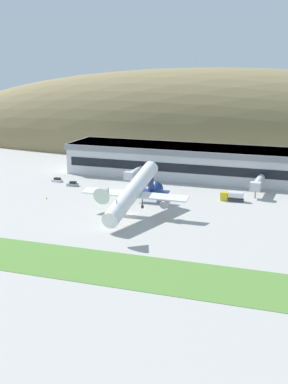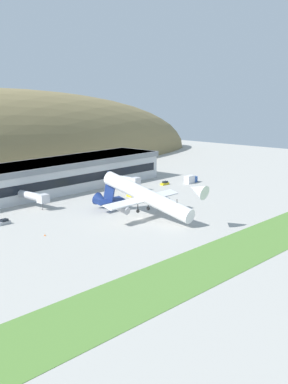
% 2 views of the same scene
% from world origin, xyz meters
% --- Properties ---
extents(ground_plane, '(401.43, 401.43, 0.00)m').
position_xyz_m(ground_plane, '(0.00, 0.00, 0.00)').
color(ground_plane, '#ADAAA3').
extents(grass_strip_foreground, '(361.28, 18.58, 0.08)m').
position_xyz_m(grass_strip_foreground, '(0.00, -39.59, 0.04)').
color(grass_strip_foreground, '#568438').
rests_on(grass_strip_foreground, ground_plane).
extents(hill_backdrop, '(335.86, 69.68, 80.69)m').
position_xyz_m(hill_backdrop, '(2.78, 116.98, 0.00)').
color(hill_backdrop, olive).
rests_on(hill_backdrop, ground_plane).
extents(terminal_building, '(107.31, 22.25, 11.88)m').
position_xyz_m(terminal_building, '(9.11, 56.05, 6.72)').
color(terminal_building, silver).
rests_on(terminal_building, ground_plane).
extents(jetway_0, '(3.38, 13.97, 5.43)m').
position_xyz_m(jetway_0, '(-12.57, 37.71, 3.99)').
color(jetway_0, silver).
rests_on(jetway_0, ground_plane).
extents(jetway_1, '(3.38, 15.56, 5.43)m').
position_xyz_m(jetway_1, '(31.97, 36.87, 3.99)').
color(jetway_1, silver).
rests_on(jetway_1, ground_plane).
extents(cargo_airplane, '(32.02, 45.07, 14.57)m').
position_xyz_m(cargo_airplane, '(1.40, 0.16, 6.97)').
color(cargo_airplane, white).
extents(service_car_0, '(4.25, 2.12, 1.49)m').
position_xyz_m(service_car_0, '(-40.83, 31.56, 0.62)').
color(service_car_0, silver).
rests_on(service_car_0, ground_plane).
extents(service_car_1, '(4.25, 2.07, 1.66)m').
position_xyz_m(service_car_1, '(-32.20, 27.33, 0.69)').
color(service_car_1, '#999EA3').
rests_on(service_car_1, ground_plane).
extents(box_truck, '(7.34, 2.36, 3.14)m').
position_xyz_m(box_truck, '(25.55, 25.76, 1.51)').
color(box_truck, gold).
rests_on(box_truck, ground_plane).
extents(traffic_cone_0, '(0.52, 0.52, 0.58)m').
position_xyz_m(traffic_cone_0, '(7.87, 22.38, 0.28)').
color(traffic_cone_0, orange).
rests_on(traffic_cone_0, ground_plane).
extents(traffic_cone_1, '(0.52, 0.52, 0.58)m').
position_xyz_m(traffic_cone_1, '(-31.97, 8.13, 0.28)').
color(traffic_cone_1, orange).
rests_on(traffic_cone_1, ground_plane).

